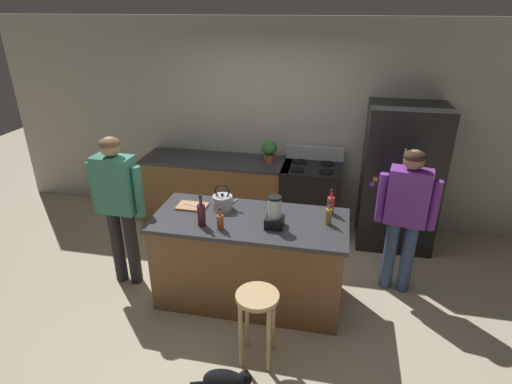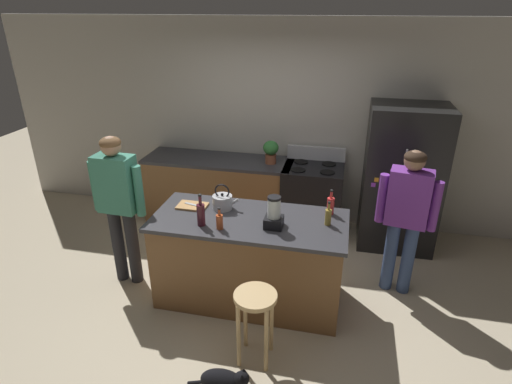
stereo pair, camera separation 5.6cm
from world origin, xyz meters
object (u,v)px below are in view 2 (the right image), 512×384
at_px(kitchen_island, 250,259).
at_px(stove_range, 312,200).
at_px(person_by_sink_right, 407,210).
at_px(bottle_cooking_sauce, 220,221).
at_px(bar_stool, 255,309).
at_px(tea_kettle, 223,201).
at_px(refrigerator, 402,178).
at_px(blender_appliance, 274,214).
at_px(cutting_board, 192,206).
at_px(chef_knife, 194,205).
at_px(person_by_island_left, 118,198).
at_px(bottle_soda, 331,205).
at_px(bottle_wine, 201,214).
at_px(potted_plant, 271,150).
at_px(cat, 224,381).

xyz_separation_m(kitchen_island, stove_range, (0.48, 1.52, 0.01)).
bearing_deg(person_by_sink_right, stove_range, 134.39).
bearing_deg(stove_range, bottle_cooking_sauce, -111.43).
height_order(bar_stool, tea_kettle, tea_kettle).
xyz_separation_m(refrigerator, blender_appliance, (-1.29, -1.60, 0.17)).
xyz_separation_m(blender_appliance, tea_kettle, (-0.57, 0.26, -0.05)).
relative_size(cutting_board, chef_knife, 1.36).
distance_m(person_by_island_left, bottle_cooking_sauce, 1.20).
distance_m(bar_stool, bottle_soda, 1.29).
xyz_separation_m(bottle_wine, bottle_cooking_sauce, (0.19, -0.03, -0.04)).
distance_m(stove_range, bottle_soda, 1.39).
height_order(stove_range, cutting_board, stove_range).
height_order(stove_range, person_by_sink_right, person_by_sink_right).
distance_m(kitchen_island, bar_stool, 0.83).
distance_m(bar_stool, bottle_wine, 1.01).
height_order(blender_appliance, bottle_wine, bottle_wine).
xyz_separation_m(bottle_soda, cutting_board, (-1.38, -0.16, -0.08)).
bearing_deg(potted_plant, cat, -86.58).
bearing_deg(bottle_wine, cutting_board, 122.80).
height_order(potted_plant, bottle_cooking_sauce, potted_plant).
bearing_deg(kitchen_island, cutting_board, 168.85).
bearing_deg(tea_kettle, kitchen_island, -26.75).
bearing_deg(kitchen_island, tea_kettle, 153.25).
bearing_deg(refrigerator, potted_plant, 178.23).
distance_m(refrigerator, person_by_sink_right, 1.02).
xyz_separation_m(stove_range, tea_kettle, (-0.79, -1.37, 0.53)).
height_order(bar_stool, cat, bar_stool).
bearing_deg(chef_knife, potted_plant, 85.21).
height_order(person_by_island_left, potted_plant, person_by_island_left).
relative_size(kitchen_island, cutting_board, 6.30).
height_order(person_by_sink_right, bottle_cooking_sauce, person_by_sink_right).
bearing_deg(stove_range, bar_stool, -95.86).
bearing_deg(refrigerator, cutting_board, -147.68).
height_order(person_by_island_left, cutting_board, person_by_island_left).
relative_size(person_by_sink_right, bottle_wine, 5.00).
height_order(person_by_sink_right, bar_stool, person_by_sink_right).
bearing_deg(kitchen_island, chef_knife, 168.49).
relative_size(blender_appliance, tea_kettle, 1.12).
xyz_separation_m(person_by_island_left, blender_appliance, (1.65, -0.12, 0.06)).
distance_m(cat, bottle_wine, 1.44).
bearing_deg(bottle_soda, bar_stool, -115.68).
bearing_deg(blender_appliance, tea_kettle, 155.41).
distance_m(person_by_island_left, potted_plant, 2.02).
relative_size(person_by_island_left, bottle_cooking_sauce, 7.71).
bearing_deg(cutting_board, refrigerator, 32.32).
height_order(kitchen_island, chef_knife, chef_knife).
height_order(bottle_wine, bottle_cooking_sauce, bottle_wine).
distance_m(refrigerator, bottle_cooking_sauce, 2.49).
relative_size(bar_stool, blender_appliance, 2.20).
relative_size(cat, cutting_board, 1.73).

